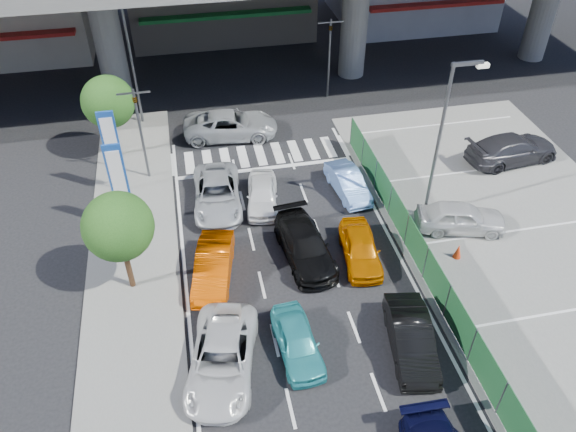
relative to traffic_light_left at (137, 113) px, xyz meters
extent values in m
plane|color=black|center=(6.20, -12.00, -3.94)|extent=(120.00, 120.00, 0.00)
cube|color=slate|center=(17.20, -10.00, -3.91)|extent=(12.00, 28.00, 0.06)
cube|color=slate|center=(-0.80, -8.00, -3.88)|extent=(4.00, 30.00, 0.12)
cylinder|color=slate|center=(-1.80, 10.00, 0.06)|extent=(1.80, 1.80, 8.00)
cylinder|color=slate|center=(14.20, 10.00, 0.06)|extent=(1.80, 1.80, 8.00)
cylinder|color=slate|center=(28.20, 10.00, 0.06)|extent=(1.80, 1.80, 8.00)
cube|color=#156D2B|center=(6.20, 15.90, -1.14)|extent=(12.60, 1.60, 0.25)
cube|color=#A91914|center=(22.20, 14.90, -1.14)|extent=(10.80, 1.60, 0.25)
cylinder|color=#595B60|center=(0.00, 0.00, -1.34)|extent=(0.14, 0.14, 5.20)
cube|color=#595B60|center=(0.00, 0.00, 1.06)|extent=(1.60, 0.08, 0.08)
imported|color=black|center=(0.00, 0.00, 0.76)|extent=(0.26, 1.24, 0.50)
cylinder|color=#595B60|center=(11.70, 7.00, -1.34)|extent=(0.14, 0.14, 5.20)
cube|color=#595B60|center=(11.70, 7.00, 1.06)|extent=(1.60, 0.08, 0.08)
imported|color=black|center=(11.70, 7.00, 0.76)|extent=(0.26, 1.24, 0.50)
cylinder|color=#595B60|center=(13.20, -6.00, 0.06)|extent=(0.16, 0.16, 8.00)
cube|color=#595B60|center=(13.80, -6.00, 3.96)|extent=(1.40, 0.15, 0.15)
cube|color=silver|center=(14.50, -6.00, 3.81)|extent=(0.50, 0.22, 0.18)
cylinder|color=#595B60|center=(-0.30, 6.00, 0.06)|extent=(0.16, 0.16, 8.00)
cylinder|color=#595B60|center=(-1.00, -4.00, -2.84)|extent=(0.10, 0.10, 2.20)
cube|color=#154092|center=(-1.00, -4.00, -0.74)|extent=(0.80, 0.12, 3.00)
cube|color=white|center=(-1.00, -4.07, -0.74)|extent=(0.60, 0.02, 2.40)
cylinder|color=#595B60|center=(-1.40, -1.00, -2.84)|extent=(0.10, 0.10, 2.20)
cube|color=#154092|center=(-1.40, -1.00, -0.74)|extent=(0.80, 0.12, 3.00)
cube|color=white|center=(-1.40, -1.07, -0.74)|extent=(0.60, 0.02, 2.40)
cylinder|color=#382314|center=(-0.80, -8.00, -2.74)|extent=(0.24, 0.24, 2.40)
sphere|color=#194212|center=(-0.80, -8.00, -0.54)|extent=(2.80, 2.80, 2.80)
cylinder|color=#382314|center=(-1.60, 2.50, -2.74)|extent=(0.24, 0.24, 2.40)
sphere|color=#194212|center=(-1.60, 2.50, -0.54)|extent=(2.80, 2.80, 2.80)
imported|color=silver|center=(2.49, -12.95, -3.25)|extent=(3.38, 5.36, 1.38)
imported|color=teal|center=(5.34, -12.70, -3.32)|extent=(1.68, 3.70, 1.23)
imported|color=black|center=(9.54, -13.46, -3.25)|extent=(2.12, 4.35, 1.37)
imported|color=#D14800|center=(2.66, -8.15, -3.25)|extent=(2.30, 4.40, 1.38)
imported|color=black|center=(6.79, -7.65, -3.25)|extent=(2.36, 4.89, 1.37)
imported|color=#BC5D00|center=(9.17, -8.30, -3.28)|extent=(1.96, 3.98, 1.31)
imported|color=#ABAEB3|center=(3.37, -3.07, -3.25)|extent=(2.60, 5.09, 1.38)
imported|color=white|center=(5.56, -3.48, -3.30)|extent=(2.10, 3.95, 1.28)
imported|color=#6C99E8|center=(10.03, -3.40, -3.33)|extent=(1.71, 3.82, 1.22)
imported|color=#A4A8AB|center=(4.85, 3.36, -3.18)|extent=(5.72, 3.12, 1.52)
imported|color=silver|center=(14.39, -7.31, -3.16)|extent=(4.46, 2.68, 1.42)
imported|color=#2C2C31|center=(19.71, -2.44, -3.11)|extent=(5.49, 2.76, 1.53)
cone|color=red|center=(13.49, -9.13, -3.52)|extent=(0.46, 0.46, 0.71)
camera|label=1|loc=(2.33, -25.54, 13.66)|focal=35.00mm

